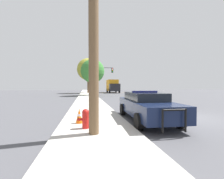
{
  "coord_description": "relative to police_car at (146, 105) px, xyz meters",
  "views": [
    {
      "loc": [
        -5.5,
        -7.58,
        1.76
      ],
      "look_at": [
        -1.05,
        17.28,
        1.15
      ],
      "focal_mm": 24.0,
      "sensor_mm": 36.0,
      "label": 1
    }
  ],
  "objects": [
    {
      "name": "box_truck",
      "position": [
        3.92,
        30.85,
        1.01
      ],
      "size": [
        2.72,
        6.81,
        3.35
      ],
      "rotation": [
        0.0,
        0.0,
        3.14
      ],
      "color": "black",
      "rests_on": "ground_plane"
    },
    {
      "name": "utility_pole",
      "position": [
        -2.76,
        -2.08,
        3.34
      ],
      "size": [
        1.4,
        0.34,
        7.83
      ],
      "color": "brown",
      "rests_on": "sidewalk_left"
    },
    {
      "name": "traffic_light",
      "position": [
        -0.44,
        20.19,
        3.02
      ],
      "size": [
        4.3,
        0.35,
        5.12
      ],
      "color": "#424247",
      "rests_on": "sidewalk_left"
    },
    {
      "name": "ground_plane",
      "position": [
        2.45,
        0.41,
        -0.77
      ],
      "size": [
        110.0,
        110.0,
        0.0
      ],
      "primitive_type": "plane",
      "color": "#4F4F54"
    },
    {
      "name": "tree_sidewalk_mid",
      "position": [
        -1.77,
        19.54,
        3.59
      ],
      "size": [
        4.19,
        4.19,
        6.34
      ],
      "color": "brown",
      "rests_on": "sidewalk_left"
    },
    {
      "name": "fire_hydrant",
      "position": [
        -3.04,
        -1.37,
        -0.24
      ],
      "size": [
        0.62,
        0.27,
        0.75
      ],
      "color": "red",
      "rests_on": "sidewalk_left"
    },
    {
      "name": "sidewalk_left",
      "position": [
        -2.65,
        0.41,
        -0.7
      ],
      "size": [
        3.0,
        110.0,
        0.13
      ],
      "color": "#BCB7AD",
      "rests_on": "ground_plane"
    },
    {
      "name": "police_car",
      "position": [
        0.0,
        0.0,
        0.0
      ],
      "size": [
        2.19,
        5.13,
        1.5
      ],
      "rotation": [
        0.0,
        0.0,
        3.1
      ],
      "color": "#141E3D",
      "rests_on": "ground_plane"
    },
    {
      "name": "tree_sidewalk_far",
      "position": [
        -2.37,
        28.81,
        4.9
      ],
      "size": [
        5.19,
        5.19,
        8.15
      ],
      "color": "brown",
      "rests_on": "sidewalk_left"
    },
    {
      "name": "traffic_cone",
      "position": [
        -3.31,
        -0.51,
        -0.32
      ],
      "size": [
        0.31,
        0.31,
        0.65
      ],
      "color": "orange",
      "rests_on": "sidewalk_left"
    },
    {
      "name": "car_background_distant",
      "position": [
        0.02,
        42.26,
        -0.07
      ],
      "size": [
        2.15,
        4.39,
        1.3
      ],
      "rotation": [
        0.0,
        0.0,
        0.04
      ],
      "color": "#333856",
      "rests_on": "ground_plane"
    }
  ]
}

